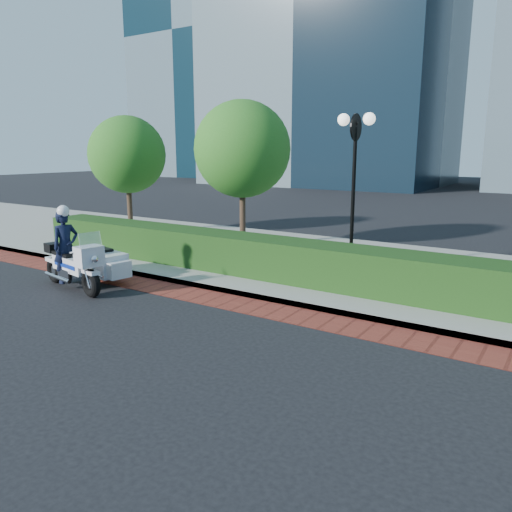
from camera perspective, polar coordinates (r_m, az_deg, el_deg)
The scene contains 9 objects.
ground at distance 10.18m, azimuth -6.28°, elevation -7.75°, with size 120.00×120.00×0.00m, color black.
brick_strip at distance 11.31m, azimuth -1.42°, elevation -5.60°, with size 60.00×1.00×0.01m, color maroon.
sidewalk at distance 15.08m, azimuth 8.36°, elevation -0.93°, with size 60.00×8.00×0.15m, color gray.
hedge_main at distance 12.86m, azimuth 3.90°, elevation -0.47°, with size 18.00×1.20×1.00m, color #193311.
lamppost at distance 13.57m, azimuth 11.17°, elevation 9.84°, with size 1.02×0.70×4.21m.
tree_a at distance 20.52m, azimuth -14.53°, elevation 11.13°, with size 3.00×3.00×4.58m.
tree_b at distance 16.87m, azimuth -1.59°, elevation 12.08°, with size 3.20×3.20×4.89m.
tower_far_left at distance 69.32m, azimuth -5.33°, elevation 23.38°, with size 16.00×14.00×34.00m, color black.
police_motorcycle at distance 13.41m, azimuth -19.17°, elevation -0.29°, with size 2.59×2.07×2.10m.
Camera 1 is at (6.15, -7.34, 3.46)m, focal length 35.00 mm.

